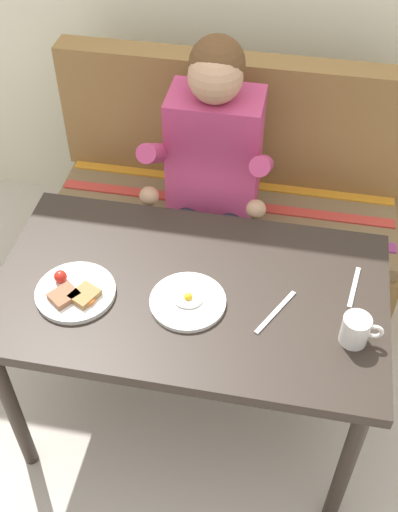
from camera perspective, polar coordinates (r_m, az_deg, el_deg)
ground_plane at (r=2.53m, az=-0.65°, el=-13.99°), size 8.00×8.00×0.00m
table at (r=2.00m, az=-0.81°, el=-4.46°), size 1.20×0.70×0.73m
couch at (r=2.75m, az=2.39°, el=3.23°), size 1.44×0.56×1.00m
person at (r=2.36m, az=1.12°, el=7.95°), size 0.45×0.61×1.21m
plate_breakfast at (r=1.94m, az=-11.07°, el=-3.22°), size 0.24×0.24×0.05m
plate_eggs at (r=1.89m, az=-1.01°, el=-4.08°), size 0.23×0.23×0.04m
coffee_mug at (r=1.83m, az=13.94°, el=-6.42°), size 0.12×0.08×0.09m
fork at (r=1.99m, az=13.75°, el=-2.73°), size 0.04×0.17×0.00m
knife at (r=1.88m, az=6.89°, el=-5.02°), size 0.11×0.18×0.00m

